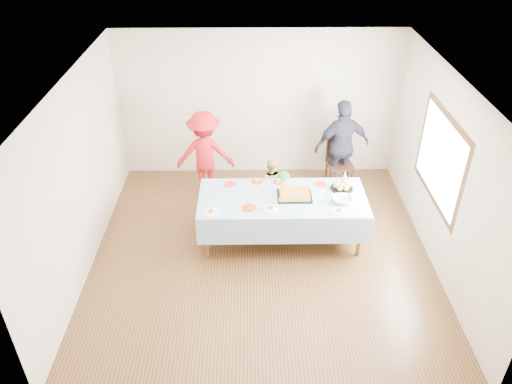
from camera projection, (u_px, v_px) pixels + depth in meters
ground at (262, 253)px, 7.54m from camera, size 5.00×5.00×0.00m
room_walls at (267, 149)px, 6.58m from camera, size 5.04×5.04×2.72m
party_table at (283, 200)px, 7.44m from camera, size 2.50×1.10×0.78m
birthday_cake at (295, 194)px, 7.41m from camera, size 0.51×0.40×0.09m
rolls_tray at (342, 186)px, 7.58m from camera, size 0.35×0.35×0.10m
punch_bowl at (342, 200)px, 7.29m from camera, size 0.29×0.29×0.07m
party_hat at (345, 176)px, 7.75m from camera, size 0.11×0.11×0.18m
fork_pile at (331, 200)px, 7.28m from camera, size 0.24×0.18×0.07m
plate_red_far_a at (230, 184)px, 7.72m from camera, size 0.18×0.18×0.01m
plate_red_far_b at (257, 181)px, 7.78m from camera, size 0.18×0.18×0.01m
plate_red_far_c at (278, 182)px, 7.76m from camera, size 0.17×0.17×0.01m
plate_red_far_d at (321, 184)px, 7.71m from camera, size 0.18×0.18×0.01m
plate_red_near at (249, 208)px, 7.17m from camera, size 0.20×0.20×0.01m
plate_white_left at (211, 212)px, 7.07m from camera, size 0.24×0.24×0.01m
plate_white_mid at (271, 209)px, 7.15m from camera, size 0.22×0.22×0.01m
plate_white_right at (339, 211)px, 7.09m from camera, size 0.21×0.21×0.01m
dining_chair at (339, 158)px, 8.90m from camera, size 0.48×0.48×0.99m
toddler_left at (264, 198)px, 8.08m from camera, size 0.29×0.19×0.79m
toddler_mid at (282, 196)px, 8.06m from camera, size 0.50×0.42×0.88m
toddler_right at (271, 183)px, 8.37m from camera, size 0.49×0.41×0.91m
adult_left at (205, 154)px, 8.56m from camera, size 1.02×0.60×1.55m
adult_right at (342, 146)px, 8.66m from camera, size 1.06×0.63×1.69m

